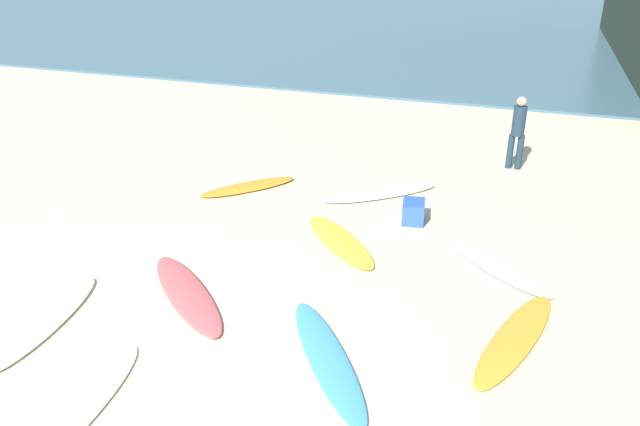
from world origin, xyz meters
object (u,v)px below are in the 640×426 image
Objects in this scene: surfboard_2 at (46,320)px; surfboard_7 at (327,358)px; surfboard_0 at (248,187)px; beach_cooler at (413,212)px; surfboard_5 at (340,241)px; surfboard_4 at (187,293)px; surfboard_1 at (380,193)px; beachgoer_near at (518,129)px; surfboard_10 at (78,407)px; surfboard_3 at (500,268)px; surfboard_8 at (516,338)px.

surfboard_2 reaches higher than surfboard_7.
surfboard_0 is at bearing -90.44° from surfboard_7.
beach_cooler reaches higher than surfboard_2.
surfboard_5 reaches higher than surfboard_7.
surfboard_4 is at bearing 12.36° from surfboard_5.
surfboard_1 is 1.14× the size of surfboard_5.
surfboard_7 is 8.11m from beachgoer_near.
surfboard_2 is at bearing -125.27° from beachgoer_near.
surfboard_5 is 3.19m from surfboard_7.
beach_cooler is (2.48, 6.10, 0.17)m from surfboard_10.
surfboard_7 is at bearing 166.04° from surfboard_0.
beachgoer_near reaches higher than surfboard_3.
surfboard_3 reaches higher than surfboard_10.
beachgoer_near is 3.91m from beach_cooler.
surfboard_4 is 4.45m from beach_cooler.
surfboard_4 is (-1.68, -4.65, 0.00)m from surfboard_1.
surfboard_2 and surfboard_5 have the same top height.
surfboard_4 is at bearing 144.09° from surfboard_0.
surfboard_5 is (-0.10, -2.30, -0.00)m from surfboard_1.
surfboard_8 is at bearing 28.94° from surfboard_10.
surfboard_3 reaches higher than surfboard_5.
surfboard_1 is 5.43m from surfboard_7.
surfboard_3 is at bearing -90.12° from beachgoer_near.
surfboard_4 reaches higher than surfboard_5.
beachgoer_near is at bearing -131.23° from surfboard_2.
surfboard_4 is (0.96, -4.05, 0.00)m from surfboard_0.
surfboard_10 is at bearing -112.11° from beach_cooler.
surfboard_10 is at bearing 139.90° from surfboard_0.
surfboard_2 is 0.94× the size of surfboard_8.
surfboard_4 is at bearing 119.25° from surfboard_1.
surfboard_4 is at bearing -157.88° from surfboard_8.
surfboard_0 is 0.95× the size of surfboard_5.
surfboard_5 is at bearing -110.54° from surfboard_7.
surfboard_1 is 1.36m from beach_cooler.
surfboard_5 is 4.27× the size of beach_cooler.
surfboard_0 is 0.83× the size of surfboard_4.
surfboard_2 is 6.32m from beach_cooler.
surfboard_2 is at bearing 137.06° from surfboard_10.
surfboard_5 is 1.62m from beach_cooler.
surfboard_3 is 1.85m from surfboard_8.
surfboard_0 reaches higher than surfboard_5.
beach_cooler is at bearing 63.42° from surfboard_10.
surfboard_7 is (0.84, -3.08, -0.00)m from surfboard_5.
surfboard_1 is 1.00× the size of surfboard_8.
surfboard_10 is at bearing 133.77° from surfboard_2.
beachgoer_near reaches higher than surfboard_7.
surfboard_0 is 3.56m from beach_cooler.
surfboard_4 is 1.00× the size of surfboard_8.
surfboard_2 is at bearing 111.12° from surfboard_1.
beachgoer_near reaches higher than surfboard_10.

